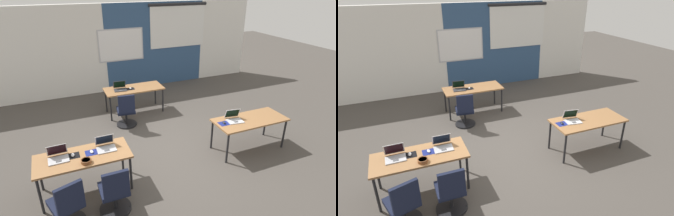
{
  "view_description": "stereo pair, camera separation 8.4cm",
  "coord_description": "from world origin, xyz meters",
  "views": [
    {
      "loc": [
        -1.98,
        -4.83,
        3.46
      ],
      "look_at": [
        0.22,
        0.3,
        0.88
      ],
      "focal_mm": 29.93,
      "sensor_mm": 36.0,
      "label": 1
    },
    {
      "loc": [
        -1.9,
        -4.86,
        3.46
      ],
      "look_at": [
        0.22,
        0.3,
        0.88
      ],
      "focal_mm": 29.93,
      "sensor_mm": 36.0,
      "label": 2
    }
  ],
  "objects": [
    {
      "name": "laptop_far_left",
      "position": [
        -0.38,
        2.22,
        0.77
      ],
      "size": [
        0.36,
        0.34,
        0.23
      ],
      "rotation": [
        0.0,
        0.0,
        -0.11
      ],
      "color": "#333338",
      "rests_on": "desk_far_center"
    },
    {
      "name": "desk_near_left",
      "position": [
        -1.75,
        -0.6,
        0.66
      ],
      "size": [
        1.6,
        0.7,
        0.72
      ],
      "color": "olive",
      "rests_on": "ground"
    },
    {
      "name": "mousepad_near_left_inner",
      "position": [
        -1.59,
        -0.56,
        0.72
      ],
      "size": [
        0.22,
        0.19,
        0.0
      ],
      "color": "navy",
      "rests_on": "desk_near_left"
    },
    {
      "name": "laptop_near_left_end",
      "position": [
        -2.14,
        -0.53,
        0.77
      ],
      "size": [
        0.34,
        0.31,
        0.23
      ],
      "rotation": [
        0.0,
        0.0,
        0.02
      ],
      "color": "#B7B7BC",
      "rests_on": "desk_near_left"
    },
    {
      "name": "chair_far_left",
      "position": [
        -0.44,
        1.45,
        0.38
      ],
      "size": [
        0.52,
        0.56,
        0.92
      ],
      "rotation": [
        0.0,
        0.0,
        3.01
      ],
      "color": "black",
      "rests_on": "ground"
    },
    {
      "name": "back_wall_assembly",
      "position": [
        0.06,
        4.2,
        1.41
      ],
      "size": [
        10.0,
        0.27,
        2.8
      ],
      "color": "silver",
      "rests_on": "ground"
    },
    {
      "name": "snack_bowl",
      "position": [
        -1.72,
        -0.82,
        0.76
      ],
      "size": [
        0.18,
        0.18,
        0.06
      ],
      "color": "brown",
      "rests_on": "desk_near_left"
    },
    {
      "name": "laptop_near_right_inner",
      "position": [
        1.39,
        -0.51,
        0.77
      ],
      "size": [
        0.37,
        0.36,
        0.23
      ],
      "rotation": [
        0.0,
        0.0,
        -0.15
      ],
      "color": "silver",
      "rests_on": "desk_near_right"
    },
    {
      "name": "mousepad_near_left_end",
      "position": [
        -1.9,
        -0.54,
        0.72
      ],
      "size": [
        0.22,
        0.19,
        0.0
      ],
      "color": "black",
      "rests_on": "desk_near_left"
    },
    {
      "name": "chair_near_left_end",
      "position": [
        -2.11,
        -1.37,
        0.38
      ],
      "size": [
        0.55,
        0.61,
        0.92
      ],
      "rotation": [
        0.0,
        0.0,
        3.46
      ],
      "color": "black",
      "rests_on": "ground"
    },
    {
      "name": "desk_far_center",
      "position": [
        0.0,
        2.2,
        0.66
      ],
      "size": [
        1.6,
        0.7,
        0.72
      ],
      "color": "olive",
      "rests_on": "ground"
    },
    {
      "name": "chair_near_left_inner",
      "position": [
        -1.4,
        -1.35,
        0.38
      ],
      "size": [
        0.52,
        0.54,
        0.92
      ],
      "rotation": [
        0.0,
        0.0,
        3.14
      ],
      "color": "black",
      "rests_on": "ground"
    },
    {
      "name": "mousepad_far_left",
      "position": [
        -0.11,
        2.17,
        0.72
      ],
      "size": [
        0.22,
        0.19,
        0.0
      ],
      "color": "black",
      "rests_on": "desk_far_center"
    },
    {
      "name": "ground_plane",
      "position": [
        0.0,
        0.0,
        0.0
      ],
      "size": [
        24.0,
        24.0,
        0.0
      ],
      "color": "#47423D"
    },
    {
      "name": "mouse_near_left_end",
      "position": [
        -1.9,
        -0.54,
        0.74
      ],
      "size": [
        0.06,
        0.1,
        0.03
      ],
      "color": "silver",
      "rests_on": "mousepad_near_left_end"
    },
    {
      "name": "mouse_near_right_inner",
      "position": [
        1.12,
        -0.55,
        0.74
      ],
      "size": [
        0.06,
        0.1,
        0.03
      ],
      "color": "black",
      "rests_on": "mousepad_near_right_inner"
    },
    {
      "name": "desk_near_right",
      "position": [
        1.75,
        -0.6,
        0.66
      ],
      "size": [
        1.6,
        0.7,
        0.72
      ],
      "color": "olive",
      "rests_on": "ground"
    },
    {
      "name": "mouse_far_left",
      "position": [
        -0.11,
        2.17,
        0.74
      ],
      "size": [
        0.07,
        0.11,
        0.03
      ],
      "color": "silver",
      "rests_on": "mousepad_far_left"
    },
    {
      "name": "laptop_near_left_inner",
      "position": [
        -1.34,
        -0.52,
        0.77
      ],
      "size": [
        0.33,
        0.32,
        0.22
      ],
      "rotation": [
        0.0,
        0.0,
        -0.01
      ],
      "color": "#B7B7BC",
      "rests_on": "desk_near_left"
    },
    {
      "name": "mouse_near_left_inner",
      "position": [
        -1.59,
        -0.56,
        0.74
      ],
      "size": [
        0.07,
        0.11,
        0.03
      ],
      "color": "silver",
      "rests_on": "mousepad_near_left_inner"
    },
    {
      "name": "mousepad_near_right_inner",
      "position": [
        1.12,
        -0.55,
        0.72
      ],
      "size": [
        0.22,
        0.19,
        0.0
      ],
      "color": "navy",
      "rests_on": "desk_near_right"
    }
  ]
}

